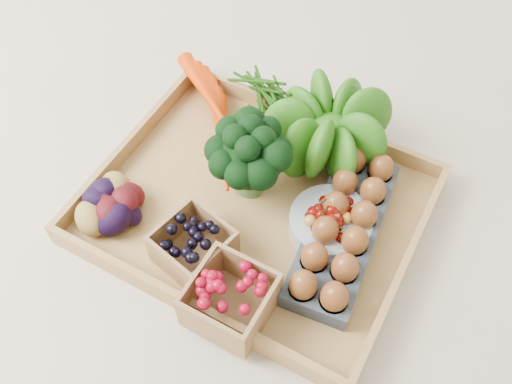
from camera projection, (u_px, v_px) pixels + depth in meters
The scene contains 10 objects.
ground at pixel (256, 211), 1.02m from camera, with size 4.00×4.00×0.00m, color beige.
tray at pixel (256, 209), 1.01m from camera, with size 0.55×0.45×0.01m, color #AC8348.
carrots at pixel (221, 122), 1.08m from camera, with size 0.22×0.16×0.05m, color red, non-canonical shape.
lettuce at pixel (330, 126), 1.01m from camera, with size 0.15×0.15×0.15m, color #125B0E.
broccoli at pixel (250, 169), 0.98m from camera, with size 0.15×0.15×0.12m, color black, non-canonical shape.
cherry_bowl at pixel (330, 224), 0.96m from camera, with size 0.14×0.14×0.04m, color #8C9EA5.
egg_carton at pixel (342, 233), 0.95m from camera, with size 0.11×0.31×0.04m, color #393F48.
potatoes at pixel (111, 199), 0.96m from camera, with size 0.14×0.14×0.08m, color #3A090D, non-canonical shape.
punnet_blackberry at pixel (194, 246), 0.91m from camera, with size 0.11×0.11×0.07m, color black.
punnet_raspberry at pixel (230, 299), 0.86m from camera, with size 0.12×0.12×0.08m, color maroon.
Camera 1 is at (0.27, -0.49, 0.85)m, focal length 40.00 mm.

